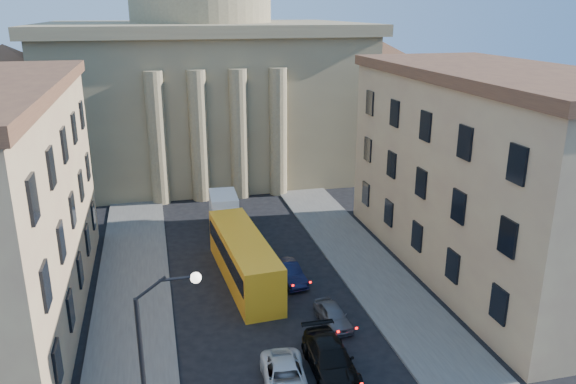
% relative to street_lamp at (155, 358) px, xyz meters
% --- Properties ---
extents(sidewalk_left, '(5.00, 60.00, 0.15)m').
position_rel_street_lamp_xyz_m(sidewalk_left, '(-1.53, 10.00, -5.21)').
color(sidewalk_left, '#4E4C47').
rests_on(sidewalk_left, ground).
extents(sidewalk_right, '(5.00, 60.00, 0.15)m').
position_rel_street_lamp_xyz_m(sidewalk_right, '(15.47, 10.00, -5.21)').
color(sidewalk_right, '#4E4C47').
rests_on(sidewalk_right, ground).
extents(church, '(68.02, 28.76, 36.60)m').
position_rel_street_lamp_xyz_m(church, '(6.97, 47.47, 6.59)').
color(church, '#7F6C4E').
rests_on(church, ground).
extents(building_right, '(11.60, 26.60, 14.70)m').
position_rel_street_lamp_xyz_m(building_right, '(23.97, 14.00, 2.14)').
color(building_right, tan).
rests_on(building_right, ground).
extents(street_lamp, '(2.62, 0.44, 8.83)m').
position_rel_street_lamp_xyz_m(street_lamp, '(0.00, 0.00, 0.00)').
color(street_lamp, black).
rests_on(street_lamp, ground).
extents(car_left_mid, '(2.71, 5.04, 1.34)m').
position_rel_street_lamp_xyz_m(car_left_mid, '(6.17, 3.52, -4.61)').
color(car_left_mid, silver).
rests_on(car_left_mid, ground).
extents(car_right_mid, '(2.30, 5.49, 1.58)m').
position_rel_street_lamp_xyz_m(car_right_mid, '(8.85, 4.42, -4.49)').
color(car_right_mid, black).
rests_on(car_right_mid, ground).
extents(car_right_far, '(1.75, 3.77, 1.25)m').
position_rel_street_lamp_xyz_m(car_right_far, '(10.47, 8.92, -4.66)').
color(car_right_far, '#535358').
rests_on(car_right_far, ground).
extents(car_right_distant, '(1.96, 4.30, 1.37)m').
position_rel_street_lamp_xyz_m(car_right_distant, '(9.21, 15.08, -4.60)').
color(car_right_distant, black).
rests_on(car_right_distant, ground).
extents(city_bus, '(3.54, 12.01, 3.34)m').
position_rel_street_lamp_xyz_m(city_bus, '(6.17, 16.09, -3.49)').
color(city_bus, '#F6A31B').
rests_on(city_bus, ground).
extents(box_truck, '(2.46, 5.81, 3.14)m').
position_rel_street_lamp_xyz_m(box_truck, '(6.10, 25.63, -3.80)').
color(box_truck, silver).
rests_on(box_truck, ground).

